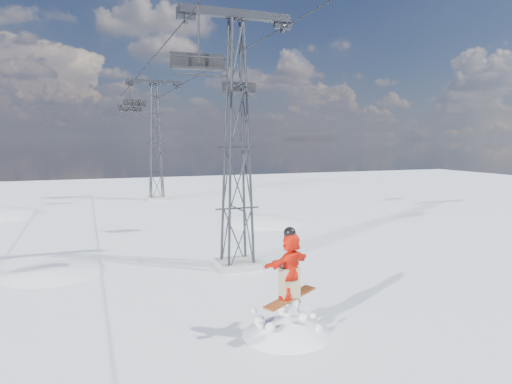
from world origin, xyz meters
The scene contains 9 objects.
ground centered at (0.00, 0.00, 0.00)m, with size 120.00×120.00×0.00m, color white.
snow_terrain centered at (-4.77, 21.24, -9.59)m, with size 39.00×37.00×22.00m.
lift_tower_near centered at (0.80, 8.00, 5.47)m, with size 5.20×1.80×11.43m.
lift_tower_far centered at (0.80, 33.00, 5.47)m, with size 5.20×1.80×11.43m.
haul_cables centered at (0.80, 19.50, 10.85)m, with size 4.46×51.00×0.06m.
lift_chair_near centered at (-1.40, 5.88, 8.74)m, with size 2.12×0.61×2.63m.
lift_chair_mid centered at (3.00, 14.11, 8.81)m, with size 2.05×0.59×2.55m.
lift_chair_far centered at (-1.40, 29.18, 8.87)m, with size 1.99×0.57×2.47m.
lift_chair_extra centered at (-1.40, 33.55, 8.72)m, with size 2.15×0.62×2.66m.
Camera 1 is at (-5.57, -11.45, 5.86)m, focal length 32.00 mm.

